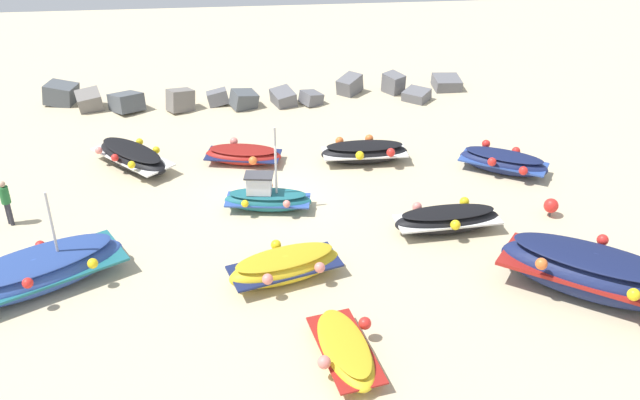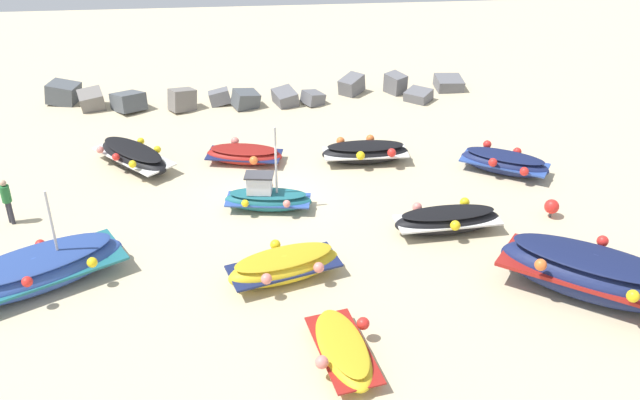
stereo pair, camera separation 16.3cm
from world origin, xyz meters
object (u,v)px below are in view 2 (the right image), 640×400
fishing_boat_5 (365,152)px  fishing_boat_9 (447,220)px  fishing_boat_8 (244,154)px  person_walking (7,199)px  fishing_boat_4 (284,266)px  fishing_boat_0 (267,198)px  mooring_buoy_0 (552,207)px  fishing_boat_2 (504,162)px  fishing_boat_7 (133,156)px  fishing_boat_6 (343,349)px  fishing_boat_1 (591,273)px  fishing_boat_3 (36,271)px

fishing_boat_5 → fishing_boat_9: (1.97, -5.46, 0.01)m
fishing_boat_8 → person_walking: person_walking is taller
fishing_boat_4 → fishing_boat_9: fishing_boat_4 is taller
fishing_boat_0 → fishing_boat_4: size_ratio=0.86×
fishing_boat_0 → mooring_buoy_0: 9.94m
fishing_boat_2 → person_walking: (-18.06, -2.13, 0.52)m
fishing_boat_7 → fishing_boat_9: (11.16, -5.90, -0.01)m
fishing_boat_7 → person_walking: person_walking is taller
fishing_boat_2 → fishing_boat_7: bearing=-156.1°
fishing_boat_0 → mooring_buoy_0: size_ratio=4.75×
fishing_boat_4 → fishing_boat_7: bearing=-73.9°
fishing_boat_0 → mooring_buoy_0: (9.83, -1.47, -0.04)m
fishing_boat_5 → person_walking: bearing=15.6°
fishing_boat_5 → fishing_boat_9: size_ratio=0.93×
fishing_boat_8 → fishing_boat_4: bearing=110.6°
fishing_boat_2 → mooring_buoy_0: 3.50m
fishing_boat_4 → fishing_boat_5: fishing_boat_4 is taller
fishing_boat_0 → fishing_boat_6: bearing=110.4°
mooring_buoy_0 → fishing_boat_6: bearing=-141.1°
fishing_boat_1 → mooring_buoy_0: fishing_boat_1 is taller
fishing_boat_7 → person_walking: 5.44m
fishing_boat_3 → fishing_boat_4: (7.36, -0.31, -0.09)m
fishing_boat_1 → fishing_boat_9: (-3.28, 3.85, -0.32)m
person_walking → fishing_boat_6: bearing=-81.1°
fishing_boat_4 → fishing_boat_8: bearing=-99.7°
fishing_boat_4 → person_walking: bearing=-42.5°
fishing_boat_1 → fishing_boat_5: (-5.25, 9.32, -0.33)m
fishing_boat_9 → mooring_buoy_0: bearing=3.9°
fishing_boat_6 → fishing_boat_7: (-6.91, 11.86, 0.11)m
fishing_boat_0 → fishing_boat_1: size_ratio=0.58×
fishing_boat_0 → fishing_boat_8: (-0.81, 3.83, -0.12)m
fishing_boat_9 → fishing_boat_8: bearing=134.7°
fishing_boat_1 → fishing_boat_5: bearing=-25.2°
fishing_boat_7 → fishing_boat_5: bearing=-136.1°
fishing_boat_2 → fishing_boat_1: bearing=-58.6°
fishing_boat_2 → fishing_boat_4: fishing_boat_4 is taller
fishing_boat_5 → fishing_boat_7: 9.20m
fishing_boat_1 → fishing_boat_7: bearing=1.3°
fishing_boat_3 → fishing_boat_5: bearing=-176.1°
fishing_boat_3 → fishing_boat_6: bearing=125.2°
fishing_boat_1 → fishing_boat_6: fishing_boat_1 is taller
fishing_boat_6 → person_walking: person_walking is taller
fishing_boat_3 → fishing_boat_4: 7.37m
fishing_boat_4 → fishing_boat_6: (1.35, -3.69, -0.15)m
fishing_boat_1 → fishing_boat_6: (-7.53, -2.10, -0.42)m
fishing_boat_3 → mooring_buoy_0: (16.80, 2.52, -0.15)m
fishing_boat_5 → mooring_buoy_0: bearing=140.0°
fishing_boat_6 → fishing_boat_7: size_ratio=0.91×
fishing_boat_8 → mooring_buoy_0: 11.88m
person_walking → fishing_boat_1: bearing=-62.1°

